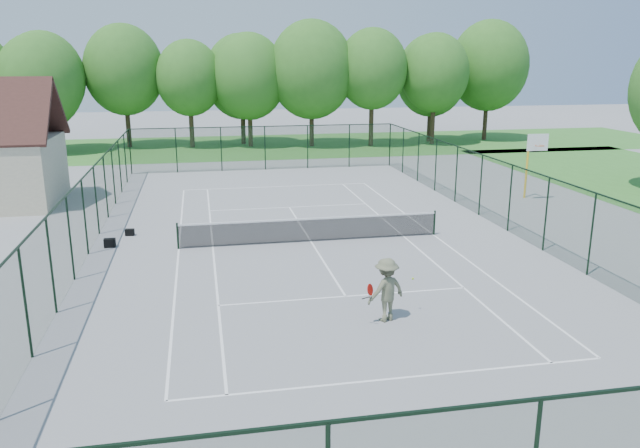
% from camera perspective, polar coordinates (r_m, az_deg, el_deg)
% --- Properties ---
extents(ground, '(140.00, 140.00, 0.00)m').
position_cam_1_polar(ground, '(26.44, -0.83, -1.62)').
color(ground, gray).
rests_on(ground, ground).
extents(grass_far, '(80.00, 16.00, 0.01)m').
position_cam_1_polar(grass_far, '(55.64, -6.34, 7.07)').
color(grass_far, '#3D8330').
rests_on(grass_far, ground).
extents(court_lines, '(11.05, 23.85, 0.01)m').
position_cam_1_polar(court_lines, '(26.43, -0.83, -1.62)').
color(court_lines, white).
rests_on(court_lines, ground).
extents(tennis_net, '(11.08, 0.08, 1.10)m').
position_cam_1_polar(tennis_net, '(26.28, -0.83, -0.42)').
color(tennis_net, black).
rests_on(tennis_net, ground).
extents(fence_enclosure, '(18.05, 36.05, 3.02)m').
position_cam_1_polar(fence_enclosure, '(26.03, -0.84, 1.67)').
color(fence_enclosure, '#15351B').
rests_on(fence_enclosure, ground).
extents(tree_line_far, '(39.40, 6.40, 9.70)m').
position_cam_1_polar(tree_line_far, '(55.15, -6.52, 13.25)').
color(tree_line_far, '#422E1F').
rests_on(tree_line_far, ground).
extents(basketball_goal, '(1.20, 1.43, 3.65)m').
position_cam_1_polar(basketball_goal, '(35.72, 18.88, 6.15)').
color(basketball_goal, yellow).
rests_on(basketball_goal, ground).
extents(sports_bag_a, '(0.45, 0.27, 0.36)m').
position_cam_1_polar(sports_bag_a, '(27.04, -18.67, -1.65)').
color(sports_bag_a, black).
rests_on(sports_bag_a, ground).
extents(sports_bag_b, '(0.40, 0.28, 0.29)m').
position_cam_1_polar(sports_bag_b, '(28.55, -17.00, -0.73)').
color(sports_bag_b, black).
rests_on(sports_bag_b, ground).
extents(tennis_player, '(1.85, 1.11, 1.92)m').
position_cam_1_polar(tennis_player, '(18.48, 6.08, -5.99)').
color(tennis_player, '#63654A').
rests_on(tennis_player, ground).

